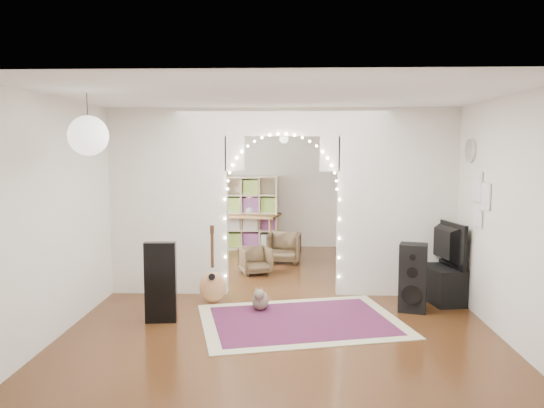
{
  "coord_description": "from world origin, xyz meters",
  "views": [
    {
      "loc": [
        0.11,
        -7.65,
        2.12
      ],
      "look_at": [
        -0.16,
        0.3,
        1.29
      ],
      "focal_mm": 35.0,
      "sensor_mm": 36.0,
      "label": 1
    }
  ],
  "objects_px": {
    "bookcase": "(242,212)",
    "dining_chair_left": "(255,261)",
    "media_console": "(437,282)",
    "dining_chair_right": "(284,248)",
    "floor_speaker": "(413,278)",
    "acoustic_guitar": "(212,275)",
    "dining_table": "(250,217)"
  },
  "relations": [
    {
      "from": "acoustic_guitar",
      "to": "floor_speaker",
      "type": "height_order",
      "value": "acoustic_guitar"
    },
    {
      "from": "media_console",
      "to": "dining_chair_right",
      "type": "xyz_separation_m",
      "value": [
        -2.19,
        2.36,
        0.03
      ]
    },
    {
      "from": "floor_speaker",
      "to": "dining_chair_right",
      "type": "distance_m",
      "value": 3.4
    },
    {
      "from": "floor_speaker",
      "to": "dining_chair_left",
      "type": "relative_size",
      "value": 1.78
    },
    {
      "from": "media_console",
      "to": "dining_table",
      "type": "relative_size",
      "value": 0.75
    },
    {
      "from": "dining_table",
      "to": "dining_chair_right",
      "type": "bearing_deg",
      "value": -48.34
    },
    {
      "from": "floor_speaker",
      "to": "dining_chair_right",
      "type": "bearing_deg",
      "value": 136.97
    },
    {
      "from": "bookcase",
      "to": "dining_table",
      "type": "bearing_deg",
      "value": -38.8
    },
    {
      "from": "media_console",
      "to": "acoustic_guitar",
      "type": "bearing_deg",
      "value": 174.36
    },
    {
      "from": "floor_speaker",
      "to": "dining_chair_right",
      "type": "relative_size",
      "value": 1.46
    },
    {
      "from": "acoustic_guitar",
      "to": "floor_speaker",
      "type": "relative_size",
      "value": 1.03
    },
    {
      "from": "acoustic_guitar",
      "to": "dining_chair_right",
      "type": "xyz_separation_m",
      "value": [
        0.95,
        2.67,
        -0.12
      ]
    },
    {
      "from": "acoustic_guitar",
      "to": "bookcase",
      "type": "height_order",
      "value": "bookcase"
    },
    {
      "from": "media_console",
      "to": "dining_table",
      "type": "xyz_separation_m",
      "value": [
        -2.93,
        3.64,
        0.43
      ]
    },
    {
      "from": "floor_speaker",
      "to": "acoustic_guitar",
      "type": "bearing_deg",
      "value": -168.9
    },
    {
      "from": "media_console",
      "to": "dining_chair_right",
      "type": "relative_size",
      "value": 1.63
    },
    {
      "from": "acoustic_guitar",
      "to": "dining_chair_left",
      "type": "relative_size",
      "value": 1.83
    },
    {
      "from": "floor_speaker",
      "to": "bookcase",
      "type": "distance_m",
      "value": 5.06
    },
    {
      "from": "acoustic_guitar",
      "to": "dining_table",
      "type": "xyz_separation_m",
      "value": [
        0.21,
        3.95,
        0.28
      ]
    },
    {
      "from": "dining_chair_left",
      "to": "dining_chair_right",
      "type": "bearing_deg",
      "value": 41.35
    },
    {
      "from": "dining_table",
      "to": "media_console",
      "type": "bearing_deg",
      "value": -39.46
    },
    {
      "from": "acoustic_guitar",
      "to": "media_console",
      "type": "relative_size",
      "value": 0.92
    },
    {
      "from": "acoustic_guitar",
      "to": "media_console",
      "type": "height_order",
      "value": "acoustic_guitar"
    },
    {
      "from": "media_console",
      "to": "floor_speaker",
      "type": "bearing_deg",
      "value": -141.46
    },
    {
      "from": "dining_chair_right",
      "to": "media_console",
      "type": "bearing_deg",
      "value": -40.66
    },
    {
      "from": "floor_speaker",
      "to": "media_console",
      "type": "xyz_separation_m",
      "value": [
        0.48,
        0.56,
        -0.19
      ]
    },
    {
      "from": "bookcase",
      "to": "dining_table",
      "type": "relative_size",
      "value": 1.16
    },
    {
      "from": "bookcase",
      "to": "dining_table",
      "type": "xyz_separation_m",
      "value": [
        0.17,
        -0.11,
        -0.09
      ]
    },
    {
      "from": "media_console",
      "to": "bookcase",
      "type": "xyz_separation_m",
      "value": [
        -3.11,
        3.75,
        0.52
      ]
    },
    {
      "from": "bookcase",
      "to": "dining_chair_left",
      "type": "height_order",
      "value": "bookcase"
    },
    {
      "from": "dining_chair_left",
      "to": "dining_chair_right",
      "type": "xyz_separation_m",
      "value": [
        0.48,
        0.92,
        0.05
      ]
    },
    {
      "from": "media_console",
      "to": "bookcase",
      "type": "height_order",
      "value": "bookcase"
    }
  ]
}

